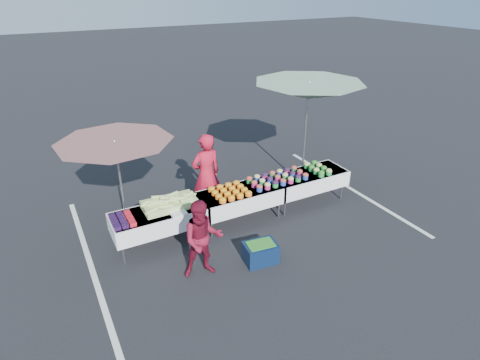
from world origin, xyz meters
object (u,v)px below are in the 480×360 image
storage_bin (260,252)px  table_center (240,197)px  table_left (159,218)px  umbrella_left (116,150)px  vendor (206,174)px  table_right (308,180)px  customer (203,239)px  umbrella_right (308,91)px

storage_bin → table_center: bearing=83.7°
table_left → umbrella_left: (-0.56, 0.40, 1.41)m
umbrella_left → vendor: bearing=8.8°
table_right → storage_bin: size_ratio=2.84×
customer → umbrella_left: size_ratio=0.56×
vendor → customer: vendor is taller
table_left → storage_bin: 2.09m
table_left → vendor: (1.33, 0.69, 0.36)m
table_left → vendor: size_ratio=0.99×
umbrella_left → storage_bin: umbrella_left is taller
table_right → umbrella_left: size_ratio=0.70×
customer → umbrella_right: size_ratio=0.50×
table_center → umbrella_left: bearing=170.4°
table_right → umbrella_left: bearing=174.5°
customer → umbrella_left: bearing=133.2°
umbrella_right → storage_bin: 4.09m
storage_bin → umbrella_right: bearing=48.0°
table_right → umbrella_right: (0.45, 0.80, 1.85)m
storage_bin → table_right: bearing=41.1°
table_right → storage_bin: table_right is taller
table_center → vendor: bearing=124.1°
umbrella_right → umbrella_left: bearing=-175.0°
table_center → storage_bin: table_center is taller
table_center → table_right: bearing=0.0°
table_center → umbrella_right: size_ratio=0.62×
table_left → vendor: vendor is taller
table_center → vendor: size_ratio=0.99×
table_right → vendor: size_ratio=0.99×
table_right → vendor: bearing=163.0°
table_center → table_left: bearing=180.0°
customer → storage_bin: bearing=4.0°
vendor → storage_bin: vendor is taller
table_right → umbrella_right: 2.06m
table_right → table_center: bearing=180.0°
table_right → customer: (-3.21, -1.26, 0.16)m
table_left → vendor: bearing=27.5°
table_left → table_right: same height
umbrella_left → umbrella_right: 4.64m
storage_bin → vendor: bearing=100.5°
umbrella_left → umbrella_right: umbrella_right is taller
table_center → umbrella_left: size_ratio=0.70×
vendor → umbrella_left: (-1.89, -0.29, 1.05)m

